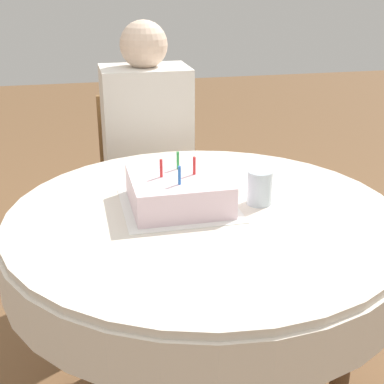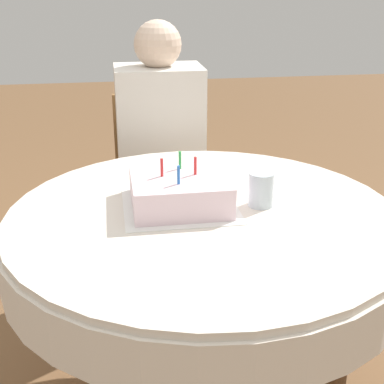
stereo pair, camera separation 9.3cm
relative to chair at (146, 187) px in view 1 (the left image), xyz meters
The scene contains 6 objects.
dining_table 0.89m from the chair, 87.39° to the right, with size 1.10×1.10×0.75m.
chair is the anchor object (origin of this frame).
person 0.25m from the chair, 90.03° to the right, with size 0.35×0.35×1.19m.
napkin 0.86m from the chair, 91.44° to the right, with size 0.31×0.31×0.00m.
birthday_cake 0.88m from the chair, 91.44° to the right, with size 0.26×0.26×0.14m.
drinking_glass 0.94m from the chair, 76.71° to the right, with size 0.07×0.07×0.10m.
Camera 1 is at (-0.33, -1.30, 1.35)m, focal length 50.00 mm.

